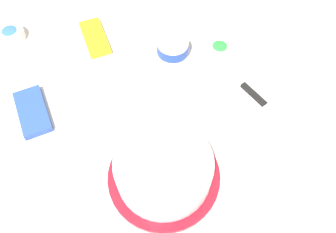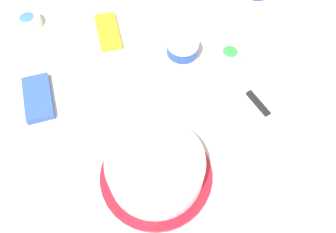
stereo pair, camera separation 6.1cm
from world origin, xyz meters
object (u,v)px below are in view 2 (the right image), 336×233
Objects in this scene: sprinkle_bowl_blue at (28,21)px; candy_box_lower at (38,98)px; candy_box_upper at (108,32)px; paper_napkin at (288,214)px; frosting_tub at (183,47)px; sprinkle_bowl_yellow at (271,56)px; spreading_knife at (269,116)px; sprinkle_bowl_green at (230,54)px; frosted_cake at (156,168)px.

sprinkle_bowl_blue is 0.32m from candy_box_lower.
candy_box_upper reaches higher than paper_napkin.
sprinkle_bowl_yellow is at bearing 73.61° from frosting_tub.
candy_box_lower reaches higher than spreading_knife.
candy_box_lower is at bearing -107.61° from spreading_knife.
frosting_tub is 0.69× the size of paper_napkin.
candy_box_lower is 1.00× the size of candy_box_upper.
sprinkle_bowl_blue is at bearing -113.48° from sprinkle_bowl_yellow.
frosting_tub is at bearing -106.39° from sprinkle_bowl_yellow.
spreading_knife is at bearing 10.70° from sprinkle_bowl_green.
frosted_cake is 1.95× the size of paper_napkin.
candy_box_upper is 0.79m from paper_napkin.
spreading_knife is 0.22m from sprinkle_bowl_yellow.
paper_napkin is at bearing 60.50° from frosted_cake.
paper_napkin is at bearing -1.08° from sprinkle_bowl_green.
candy_box_upper is at bearing -123.77° from frosting_tub.
frosted_cake is 3.82× the size of sprinkle_bowl_yellow.
sprinkle_bowl_yellow is (0.08, 0.27, -0.02)m from frosting_tub.
frosting_tub is 0.45× the size of spreading_knife.
sprinkle_bowl_yellow is 0.54m from candy_box_upper.
frosting_tub is 0.46m from candy_box_lower.
candy_box_lower is at bearing -90.45° from sprinkle_bowl_yellow.
sprinkle_bowl_blue is (-0.52, -0.66, 0.02)m from spreading_knife.
spreading_knife is 2.69× the size of sprinkle_bowl_blue.
sprinkle_bowl_blue is at bearing -117.19° from frosting_tub.
paper_napkin is (0.28, -0.05, -0.00)m from spreading_knife.
sprinkle_bowl_green is (-0.24, -0.04, 0.01)m from spreading_knife.
frosted_cake reaches higher than sprinkle_bowl_yellow.
sprinkle_bowl_yellow is at bearing 74.01° from sprinkle_bowl_green.
sprinkle_bowl_blue is 0.54× the size of candy_box_lower.
sprinkle_bowl_blue reaches higher than candy_box_lower.
candy_box_upper is at bearing -114.83° from sprinkle_bowl_yellow.
candy_box_lower is 0.32m from candy_box_upper.
spreading_knife is (-0.11, 0.35, -0.05)m from frosted_cake.
frosted_cake is at bearing 26.24° from sprinkle_bowl_blue.
paper_napkin is (0.47, -0.14, -0.01)m from sprinkle_bowl_yellow.
candy_box_lower is (0.32, 0.02, -0.01)m from sprinkle_bowl_blue.
sprinkle_bowl_green reaches higher than spreading_knife.
sprinkle_bowl_blue reaches higher than sprinkle_bowl_yellow.
sprinkle_bowl_yellow is 0.48× the size of candy_box_upper.
frosting_tub is at bearing -166.49° from paper_napkin.
sprinkle_bowl_green is at bearing -169.30° from spreading_knife.
frosted_cake is 0.46m from sprinkle_bowl_green.
frosted_cake is at bearing -23.32° from frosting_tub.
candy_box_lower reaches higher than paper_napkin.
frosted_cake is at bearing -42.09° from sprinkle_bowl_green.
sprinkle_bowl_yellow is 0.98× the size of sprinkle_bowl_green.
frosted_cake is at bearing -54.92° from sprinkle_bowl_yellow.
frosted_cake is at bearing 39.14° from candy_box_lower.
sprinkle_bowl_green is 0.49× the size of candy_box_upper.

